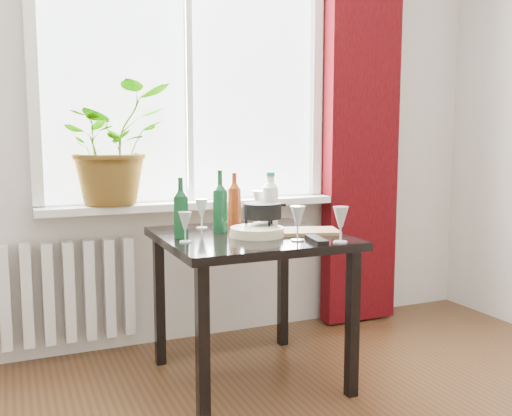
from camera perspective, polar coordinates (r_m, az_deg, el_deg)
name	(u,v)px	position (r m, az deg, el deg)	size (l,w,h in m)	color
window	(187,68)	(3.37, -6.88, 13.71)	(1.72, 0.08, 1.62)	white
windowsill	(193,204)	(3.30, -6.33, 0.36)	(1.72, 0.20, 0.04)	silver
curtain	(362,123)	(3.74, 10.51, 8.31)	(0.50, 0.12, 2.56)	#350408
radiator	(59,292)	(3.28, -19.13, -7.98)	(0.80, 0.10, 0.55)	silver
table	(249,252)	(2.81, -0.66, -4.47)	(0.85, 0.85, 0.74)	black
potted_plant	(112,144)	(3.19, -14.18, 6.22)	(0.59, 0.51, 0.66)	#336E1D
wine_bottle_left	(181,207)	(2.69, -7.52, 0.07)	(0.07, 0.07, 0.29)	#0B3B1A
wine_bottle_right	(220,201)	(2.84, -3.61, 0.74)	(0.07, 0.07, 0.31)	#0C411F
bottle_amber	(234,198)	(3.06, -2.18, 1.00)	(0.07, 0.07, 0.29)	maroon
cleaning_bottle	(270,199)	(2.99, 1.44, 0.90)	(0.08, 0.08, 0.29)	white
wineglass_front_right	(298,223)	(2.60, 4.19, -1.52)	(0.07, 0.07, 0.16)	#AFB7BD
wineglass_far_right	(341,224)	(2.58, 8.46, -1.60)	(0.07, 0.07, 0.17)	silver
wineglass_back_center	(259,207)	(3.11, 0.33, 0.14)	(0.08, 0.08, 0.19)	silver
wineglass_back_left	(202,213)	(2.96, -5.47, -0.54)	(0.07, 0.07, 0.16)	white
wineglass_front_left	(185,227)	(2.58, -7.10, -1.88)	(0.06, 0.06, 0.14)	silver
plate_stack	(257,232)	(2.73, 0.08, -2.38)	(0.26, 0.26, 0.04)	beige
fondue_pot	(262,218)	(2.82, 0.63, -0.98)	(0.22, 0.19, 0.15)	black
tv_remote	(317,240)	(2.60, 6.08, -3.18)	(0.05, 0.18, 0.02)	black
cutting_board	(306,231)	(2.83, 5.06, -2.34)	(0.31, 0.20, 0.02)	olive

